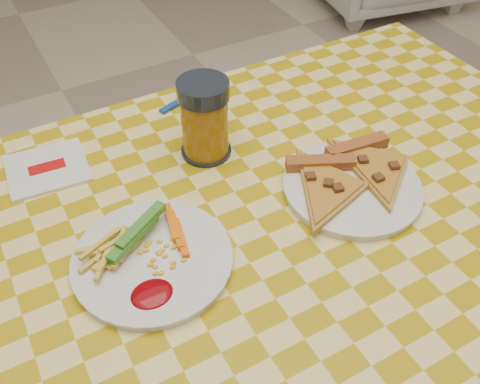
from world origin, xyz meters
name	(u,v)px	position (x,y,z in m)	size (l,w,h in m)	color
table	(266,264)	(0.00, 0.00, 0.68)	(1.28, 0.88, 0.76)	silver
plate_left	(153,261)	(-0.17, 0.03, 0.76)	(0.23, 0.23, 0.01)	silver
plate_right	(352,188)	(0.17, 0.01, 0.76)	(0.22, 0.22, 0.01)	silver
fries_veggies	(142,248)	(-0.18, 0.05, 0.78)	(0.18, 0.16, 0.04)	gold
pizza_slices	(349,175)	(0.17, 0.03, 0.78)	(0.29, 0.26, 0.02)	#B58C37
drink_glass	(205,120)	(0.01, 0.22, 0.83)	(0.09, 0.09, 0.14)	black
napkin	(47,168)	(-0.25, 0.31, 0.76)	(0.14, 0.13, 0.01)	silver
fork	(192,94)	(0.06, 0.39, 0.76)	(0.16, 0.07, 0.01)	navy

